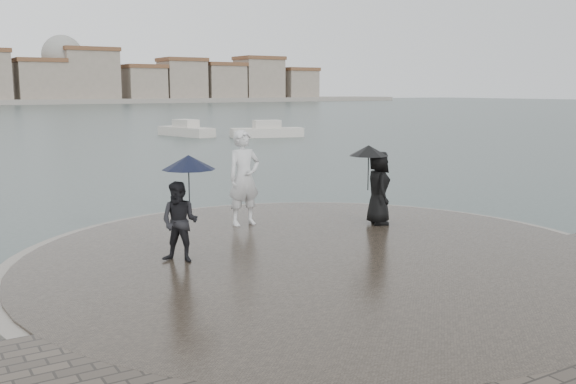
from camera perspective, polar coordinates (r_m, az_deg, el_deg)
ground at (r=10.53m, az=14.04°, el=-11.40°), size 400.00×400.00×0.00m
kerb_ring at (r=13.04m, az=3.00°, el=-6.38°), size 12.50×12.50×0.32m
quay_tip at (r=13.03m, az=3.00°, el=-6.30°), size 11.90×11.90×0.36m
statue at (r=15.56m, az=-3.93°, el=1.26°), size 0.86×0.57×2.31m
visitor_left at (r=12.41m, az=-9.37°, el=-1.04°), size 1.25×1.09×2.04m
visitor_right at (r=15.76m, az=7.87°, el=1.06°), size 1.18×1.10×1.95m
boats at (r=44.29m, az=-16.05°, el=4.55°), size 38.40×12.98×1.50m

